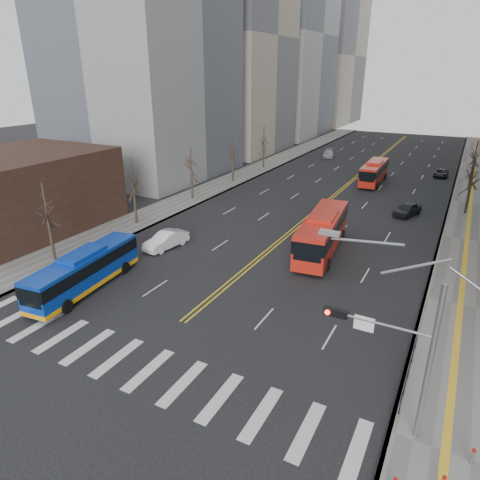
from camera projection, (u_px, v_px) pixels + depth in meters
name	position (u px, v px, depth m)	size (l,w,h in m)	color
ground	(133.00, 364.00, 24.80)	(220.00, 220.00, 0.00)	black
sidewalk_right	(479.00, 204.00, 54.06)	(7.00, 130.00, 0.15)	slate
sidewalk_left	(242.00, 176.00, 68.90)	(5.00, 130.00, 0.15)	slate
crosswalk	(133.00, 364.00, 24.80)	(26.70, 4.00, 0.01)	silver
centerline	(360.00, 175.00, 69.93)	(0.55, 100.00, 0.01)	gold
office_towers	(394.00, 19.00, 72.13)	(83.00, 134.00, 58.00)	gray
storefront	(14.00, 193.00, 44.49)	(14.00, 18.00, 8.00)	#2F1D17
signal_mast	(397.00, 341.00, 18.64)	(5.37, 0.37, 9.39)	gray
pedestrian_railing	(409.00, 368.00, 23.18)	(0.06, 6.06, 1.02)	black
bollards	(438.00, 475.00, 17.36)	(2.87, 3.17, 0.78)	gray
street_trees	(269.00, 163.00, 54.48)	(35.20, 47.20, 7.60)	black
blue_bus	(85.00, 270.00, 32.71)	(3.43, 10.80, 3.12)	#0B33A7
red_bus_near	(322.00, 231.00, 39.44)	(4.02, 12.09, 3.75)	red
red_bus_far	(374.00, 171.00, 63.99)	(2.82, 10.52, 3.34)	red
car_white	(166.00, 240.00, 40.76)	(1.67, 4.80, 1.58)	white
car_dark_mid	(407.00, 210.00, 49.86)	(1.76, 4.36, 1.49)	black
car_silver	(328.00, 153.00, 83.89)	(1.98, 4.87, 1.41)	#ABAAB0
car_dark_far	(441.00, 173.00, 68.30)	(1.98, 4.29, 1.19)	black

